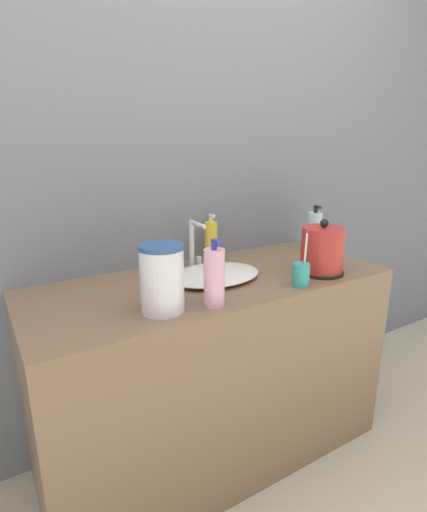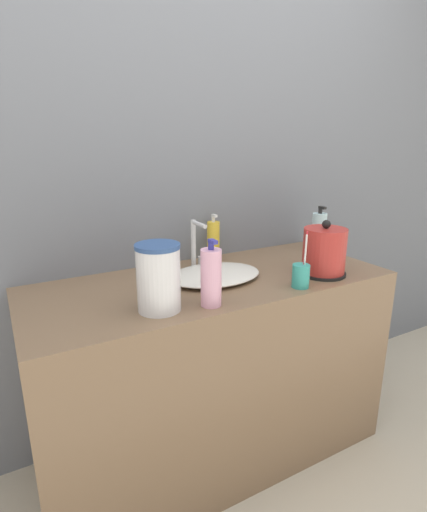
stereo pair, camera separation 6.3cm
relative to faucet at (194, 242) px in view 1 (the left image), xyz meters
The scene contains 11 objects.
ground_plane 1.06m from the faucet, 92.19° to the right, with size 12.00×12.00×0.00m, color #BCB29E.
wall_back 0.38m from the faucet, 97.77° to the left, with size 6.00×0.04×2.60m.
vanity_counter 0.56m from the faucet, 95.73° to the right, with size 1.47×0.61×0.83m.
sink_basin 0.20m from the faucet, 91.60° to the right, with size 0.39×0.29×0.04m.
faucet is the anchor object (origin of this frame).
electric_kettle 0.55m from the faucet, 39.96° to the right, with size 0.19×0.19×0.23m.
toothbrush_cup 0.49m from the faucet, 60.77° to the right, with size 0.07×0.07×0.22m.
lotion_bottle 0.13m from the faucet, 22.59° to the left, with size 0.06×0.06×0.22m.
shampoo_bottle 0.43m from the faucet, 109.87° to the right, with size 0.07×0.07×0.23m.
mouthwash_bottle 0.65m from the faucet, ahead, with size 0.07×0.07×0.23m.
water_pitcher 0.48m from the faucet, 131.49° to the right, with size 0.15×0.15×0.23m.
Camera 1 is at (-0.79, -1.00, 1.38)m, focal length 28.00 mm.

